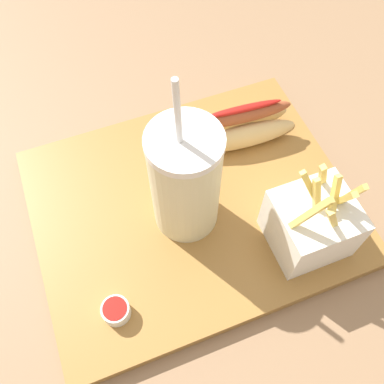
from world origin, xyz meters
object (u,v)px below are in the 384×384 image
Objects in this scene: soda_cup at (185,182)px; fries_basket at (311,223)px; hot_dog_1 at (242,125)px; ketchup_cup_1 at (116,310)px.

soda_cup is 0.17m from fries_basket.
fries_basket reaches higher than hot_dog_1.
fries_basket is (-0.13, 0.09, -0.04)m from soda_cup.
ketchup_cup_1 is (0.25, 0.19, -0.01)m from hot_dog_1.
soda_cup is at bearing 37.49° from hot_dog_1.
fries_basket is at bearing -178.53° from ketchup_cup_1.
fries_basket is at bearing 92.72° from hot_dog_1.
soda_cup is at bearing -142.64° from ketchup_cup_1.
hot_dog_1 is at bearing -87.28° from fries_basket.
fries_basket is 0.26m from ketchup_cup_1.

